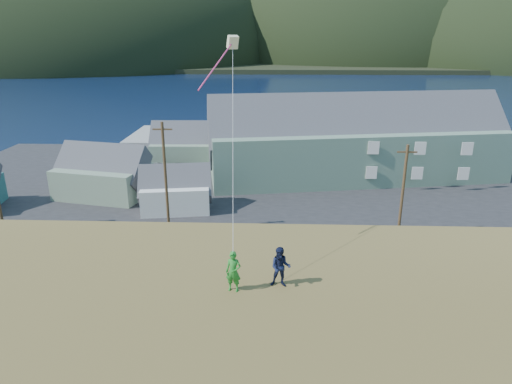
% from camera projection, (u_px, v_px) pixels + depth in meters
% --- Properties ---
extents(ground, '(900.00, 900.00, 0.00)m').
position_uv_depth(ground, '(218.00, 244.00, 38.11)').
color(ground, '#0A1638').
rests_on(ground, ground).
extents(grass_strip, '(110.00, 8.00, 0.10)m').
position_uv_depth(grass_strip, '(215.00, 254.00, 36.21)').
color(grass_strip, '#4C3D19').
rests_on(grass_strip, ground).
extents(waterfront_lot, '(72.00, 36.00, 0.12)m').
position_uv_depth(waterfront_lot, '(235.00, 181.00, 54.15)').
color(waterfront_lot, '#28282B').
rests_on(waterfront_lot, ground).
extents(wharf, '(26.00, 14.00, 0.90)m').
position_uv_depth(wharf, '(210.00, 137.00, 75.96)').
color(wharf, gray).
rests_on(wharf, ground).
extents(far_shore, '(900.00, 320.00, 2.00)m').
position_uv_depth(far_shore, '(268.00, 56.00, 349.40)').
color(far_shore, black).
rests_on(far_shore, ground).
extents(far_hills, '(760.00, 265.00, 143.00)m').
position_uv_depth(far_hills, '(321.00, 58.00, 299.99)').
color(far_hills, black).
rests_on(far_hills, ground).
extents(lodge, '(36.10, 15.50, 12.30)m').
position_uv_depth(lodge, '(356.00, 140.00, 54.17)').
color(lodge, slate).
rests_on(lodge, waterfront_lot).
extents(shed_palegreen_near, '(10.51, 7.75, 6.91)m').
position_uv_depth(shed_palegreen_near, '(103.00, 173.00, 48.36)').
color(shed_palegreen_near, gray).
rests_on(shed_palegreen_near, waterfront_lot).
extents(shed_white, '(7.56, 5.58, 5.53)m').
position_uv_depth(shed_white, '(176.00, 190.00, 44.73)').
color(shed_white, white).
rests_on(shed_white, waterfront_lot).
extents(shed_palegreen_far, '(10.88, 6.43, 7.21)m').
position_uv_depth(shed_palegreen_far, '(192.00, 146.00, 59.60)').
color(shed_palegreen_far, gray).
rests_on(shed_palegreen_far, waterfront_lot).
extents(utility_poles, '(34.60, 0.24, 9.82)m').
position_uv_depth(utility_poles, '(180.00, 185.00, 38.14)').
color(utility_poles, '#47331E').
rests_on(utility_poles, waterfront_lot).
extents(parked_cars, '(25.39, 12.68, 1.55)m').
position_uv_depth(parked_cars, '(153.00, 163.00, 58.56)').
color(parked_cars, black).
rests_on(parked_cars, waterfront_lot).
extents(kite_flyer_green, '(0.66, 0.49, 1.63)m').
position_uv_depth(kite_flyer_green, '(233.00, 272.00, 17.34)').
color(kite_flyer_green, '#238227').
rests_on(kite_flyer_green, hillside).
extents(kite_flyer_navy, '(0.85, 0.69, 1.64)m').
position_uv_depth(kite_flyer_navy, '(281.00, 267.00, 17.65)').
color(kite_flyer_navy, '#151C3A').
rests_on(kite_flyer_navy, hillside).
extents(kite_rig, '(0.93, 3.09, 9.28)m').
position_uv_depth(kite_rig, '(230.00, 48.00, 19.75)').
color(kite_rig, '#F1EDB7').
rests_on(kite_rig, ground).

